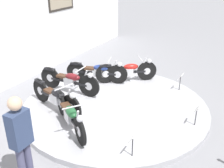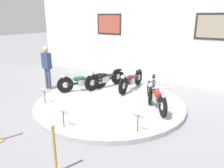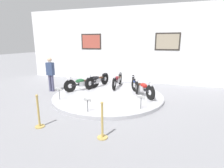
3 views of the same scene
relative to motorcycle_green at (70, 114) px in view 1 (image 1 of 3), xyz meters
The scene contains 12 objects.
ground_plane 1.63m from the motorcycle_green, 12.65° to the right, with size 60.00×60.00×0.00m, color gray.
display_platform 1.61m from the motorcycle_green, 12.65° to the right, with size 4.98×4.98×0.13m, color #ADADB2.
back_wall 4.05m from the motorcycle_green, 65.40° to the left, with size 14.00×0.22×4.57m.
motorcycle_green is the anchor object (origin of this frame).
motorcycle_black 0.95m from the motorcycle_green, 58.46° to the left, with size 0.66×1.95×0.80m.
motorcycle_maroon 1.90m from the motorcycle_green, 36.97° to the left, with size 0.54×2.01×0.81m.
motorcycle_blue 2.66m from the motorcycle_green, 17.78° to the left, with size 0.73×1.89×0.79m.
motorcycle_red 3.03m from the motorcycle_green, ahead, with size 1.28×1.58×0.79m.
info_placard_front_left 1.65m from the motorcycle_green, 96.53° to the right, with size 0.26×0.11×0.51m.
info_placard_front_centre 2.91m from the motorcycle_green, 58.58° to the right, with size 0.26×0.11×0.51m.
info_placard_front_right 3.61m from the motorcycle_green, 26.97° to the right, with size 0.26×0.11×0.51m.
visitor_standing 1.71m from the motorcycle_green, behind, with size 0.36×0.23×1.75m.
Camera 1 is at (-5.52, -2.93, 3.60)m, focal length 42.00 mm.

